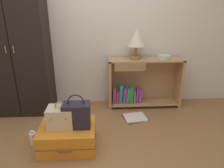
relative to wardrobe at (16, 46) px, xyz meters
name	(u,v)px	position (x,y,z in m)	size (l,w,h in m)	color
ground_plane	(94,162)	(1.07, -1.20, -1.00)	(9.00, 9.00, 0.00)	olive
back_wall	(94,21)	(1.07, 0.30, 0.30)	(6.40, 0.10, 2.60)	silver
wardrobe	(16,46)	(0.00, 0.00, 0.00)	(0.86, 0.47, 2.00)	black
bookshelf	(141,83)	(1.79, 0.08, -0.63)	(1.13, 0.32, 0.77)	tan
table_lamp	(136,39)	(1.69, 0.08, 0.06)	(0.27, 0.27, 0.44)	olive
bowl	(164,57)	(2.11, 0.05, -0.20)	(0.18, 0.18, 0.06)	silver
suitcase_large	(68,136)	(0.78, -0.93, -0.86)	(0.63, 0.52, 0.27)	orange
train_case	(60,117)	(0.71, -0.93, -0.61)	(0.28, 0.23, 0.30)	beige
handbag	(77,115)	(0.89, -0.93, -0.59)	(0.30, 0.18, 0.39)	#231E2D
bottle	(33,138)	(0.36, -0.87, -0.92)	(0.08, 0.08, 0.17)	white
open_book_on_floor	(135,118)	(1.65, -0.35, -0.99)	(0.38, 0.35, 0.02)	white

